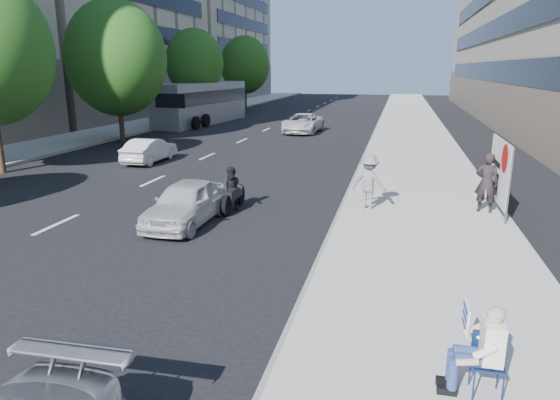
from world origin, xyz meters
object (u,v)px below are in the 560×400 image
(white_sedan_mid, at_px, (149,150))
(bus, at_px, (202,103))
(white_sedan_far, at_px, (303,123))
(seated_protester, at_px, (481,345))
(jogger, at_px, (369,182))
(white_sedan_near, at_px, (186,203))
(motorcycle, at_px, (233,191))
(protest_banner, at_px, (499,171))
(pedestrian_woman, at_px, (487,183))

(white_sedan_mid, distance_m, bus, 17.85)
(white_sedan_far, bearing_deg, seated_protester, -72.12)
(jogger, distance_m, white_sedan_mid, 12.69)
(white_sedan_near, height_order, motorcycle, motorcycle)
(white_sedan_mid, bearing_deg, protest_banner, 159.23)
(jogger, height_order, white_sedan_mid, jogger)
(white_sedan_near, bearing_deg, bus, 111.77)
(seated_protester, height_order, white_sedan_far, seated_protester)
(jogger, relative_size, pedestrian_woman, 0.92)
(white_sedan_mid, height_order, motorcycle, motorcycle)
(seated_protester, distance_m, white_sedan_mid, 20.19)
(white_sedan_far, distance_m, motorcycle, 20.26)
(seated_protester, relative_size, white_sedan_far, 0.27)
(motorcycle, bearing_deg, white_sedan_near, -119.42)
(pedestrian_woman, bearing_deg, white_sedan_mid, -14.21)
(pedestrian_woman, bearing_deg, jogger, 15.39)
(bus, bearing_deg, white_sedan_near, -63.37)
(seated_protester, height_order, bus, bus)
(pedestrian_woman, relative_size, protest_banner, 0.60)
(protest_banner, bearing_deg, white_sedan_mid, 158.75)
(protest_banner, xyz_separation_m, bus, (-18.97, 23.07, 0.23))
(pedestrian_woman, relative_size, bus, 0.15)
(protest_banner, bearing_deg, jogger, -169.68)
(seated_protester, relative_size, white_sedan_mid, 0.37)
(protest_banner, bearing_deg, seated_protester, -100.75)
(jogger, distance_m, bus, 28.17)
(seated_protester, bearing_deg, pedestrian_woman, 81.17)
(seated_protester, distance_m, white_sedan_near, 9.79)
(pedestrian_woman, relative_size, white_sedan_mid, 0.52)
(pedestrian_woman, distance_m, protest_banner, 0.58)
(white_sedan_near, height_order, white_sedan_mid, white_sedan_near)
(seated_protester, xyz_separation_m, jogger, (-2.03, 9.04, 0.12))
(pedestrian_woman, distance_m, white_sedan_far, 21.21)
(white_sedan_mid, bearing_deg, motorcycle, 133.38)
(protest_banner, bearing_deg, white_sedan_far, 117.31)
(protest_banner, xyz_separation_m, white_sedan_mid, (-14.79, 5.75, -0.81))
(white_sedan_mid, bearing_deg, jogger, 149.86)
(white_sedan_near, distance_m, white_sedan_mid, 10.56)
(protest_banner, height_order, white_sedan_far, protest_banner)
(white_sedan_mid, bearing_deg, bus, -75.94)
(seated_protester, bearing_deg, motorcycle, 127.01)
(white_sedan_mid, height_order, white_sedan_far, white_sedan_far)
(white_sedan_near, distance_m, bus, 28.00)
(pedestrian_woman, height_order, white_sedan_far, pedestrian_woman)
(white_sedan_far, height_order, bus, bus)
(white_sedan_far, distance_m, bus, 10.27)
(pedestrian_woman, bearing_deg, white_sedan_near, 26.48)
(seated_protester, height_order, motorcycle, seated_protester)
(protest_banner, height_order, bus, bus)
(seated_protester, relative_size, protest_banner, 0.43)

